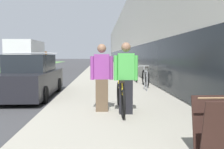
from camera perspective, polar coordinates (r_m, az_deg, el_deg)
sidewalk_slab at (r=25.96m, az=-1.38°, el=0.95°), size 4.28×70.00×0.13m
storefront_facade at (r=34.82m, az=10.34°, el=7.73°), size 10.01×70.00×7.39m
lawn_strip at (r=32.02m, az=-23.21°, el=1.16°), size 4.17×70.00×0.03m
tandem_bicycle at (r=6.74m, az=1.97°, el=-5.22°), size 0.52×2.34×0.88m
person_rider at (r=6.39m, az=3.18°, el=-0.83°), size 0.62×0.24×1.83m
person_bystander at (r=6.68m, az=-2.35°, el=-0.70°), size 0.61×0.24×1.80m
bike_rack_hoop at (r=10.75m, az=7.75°, el=-0.90°), size 0.05×0.60×0.84m
cruiser_bike_nearest at (r=12.24m, az=7.65°, el=-0.75°), size 0.52×1.77×0.98m
cruiser_bike_middle at (r=14.36m, az=5.35°, el=-0.15°), size 0.52×1.69×0.86m
cruiser_bike_farthest at (r=16.68m, az=4.42°, el=0.49°), size 0.52×1.75×0.85m
sandwich_board_sign at (r=4.02m, az=22.68°, el=-11.11°), size 0.56×0.56×0.90m
parked_sedan_curbside at (r=10.30m, az=-17.92°, el=-0.71°), size 1.82×4.71×1.73m
moving_truck at (r=26.75m, az=-18.71°, el=4.00°), size 2.57×7.07×3.06m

